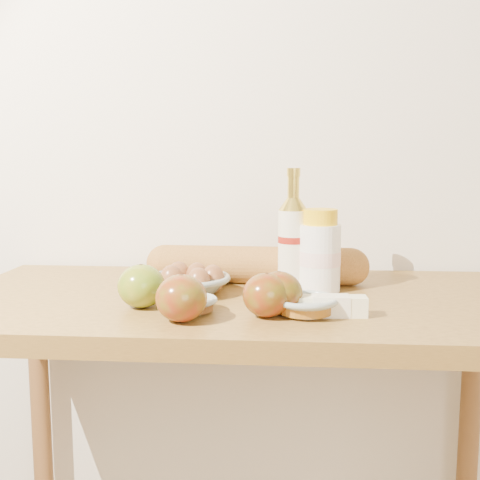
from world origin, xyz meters
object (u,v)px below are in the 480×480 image
object	(u,v)px
baguette	(256,265)
bourbon_bottle	(293,240)
cream_bottle	(320,253)
egg_bowl	(190,282)
table	(241,353)

from	to	relation	value
baguette	bourbon_bottle	bearing A→B (deg)	-28.04
bourbon_bottle	cream_bottle	size ratio (longest dim) A/B	1.49
bourbon_bottle	egg_bowl	distance (m)	0.24
table	baguette	bearing A→B (deg)	78.96
table	cream_bottle	world-z (taller)	cream_bottle
egg_bowl	baguette	bearing A→B (deg)	40.59
baguette	table	bearing A→B (deg)	-99.49
cream_bottle	egg_bowl	world-z (taller)	cream_bottle
table	cream_bottle	distance (m)	0.27
bourbon_bottle	egg_bowl	size ratio (longest dim) A/B	1.15
table	baguette	distance (m)	0.21
bourbon_bottle	egg_bowl	world-z (taller)	bourbon_bottle
baguette	egg_bowl	bearing A→B (deg)	-137.86
cream_bottle	egg_bowl	size ratio (longest dim) A/B	0.77
bourbon_bottle	baguette	world-z (taller)	bourbon_bottle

